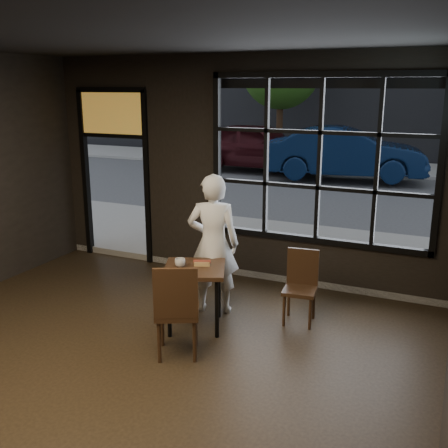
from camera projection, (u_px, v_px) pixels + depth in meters
The scene contains 14 objects.
floor at pixel (85, 397), 4.81m from camera, with size 6.00×7.00×0.02m, color black.
ceiling at pixel (57, 24), 3.99m from camera, with size 6.00×7.00×0.02m, color black.
window_frame at pixel (319, 160), 6.95m from camera, with size 3.06×0.12×2.28m, color black.
stained_transom at pixel (112, 113), 8.13m from camera, with size 1.20×0.06×0.70m, color orange.
street_asphalt at pixel (399, 144), 25.93m from camera, with size 60.00×41.00×0.04m, color #545456.
cafe_table at pixel (195, 297), 6.11m from camera, with size 0.69×0.69×0.75m, color #311F12.
chair_near at pixel (177, 309), 5.44m from camera, with size 0.45×0.45×1.03m, color #311F12.
chair_window at pixel (300, 288), 6.20m from camera, with size 0.38×0.38×0.88m, color #311F12.
man at pixel (213, 244), 6.44m from camera, with size 0.64×0.42×1.75m, color white.
hotdog at pixel (202, 263), 6.05m from camera, with size 0.20×0.08×0.06m, color tan, non-canonical shape.
cup at pixel (180, 263), 6.01m from camera, with size 0.12×0.12×0.10m, color silver.
navy_car at pixel (345, 153), 15.33m from camera, with size 1.59×4.57×1.51m, color #071633.
maroon_car at pixel (258, 146), 17.11m from camera, with size 1.79×4.45×1.51m, color black.
tree_left at pixel (281, 70), 18.14m from camera, with size 2.75×2.75×4.69m.
Camera 1 is at (2.92, -3.33, 2.76)m, focal length 42.00 mm.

